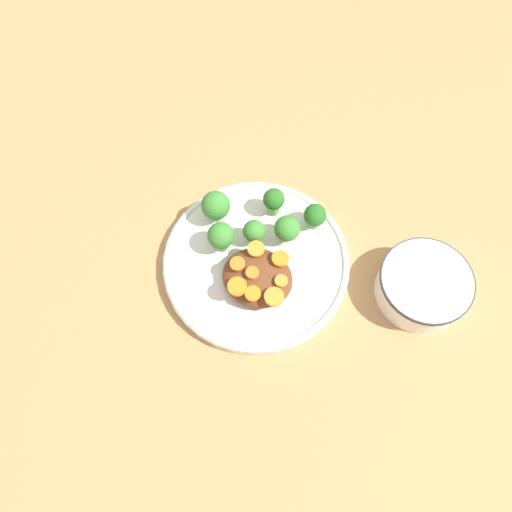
# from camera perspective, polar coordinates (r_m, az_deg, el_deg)

# --- Properties ---
(ground_plane) EXTENTS (4.00, 4.00, 0.00)m
(ground_plane) POSITION_cam_1_polar(r_m,az_deg,el_deg) (0.75, 0.00, -1.10)
(ground_plane) COLOR tan
(plate) EXTENTS (0.27, 0.27, 0.02)m
(plate) POSITION_cam_1_polar(r_m,az_deg,el_deg) (0.73, 0.00, -0.71)
(plate) COLOR silver
(plate) RESTS_ON ground_plane
(dip_bowl) EXTENTS (0.13, 0.13, 0.05)m
(dip_bowl) POSITION_cam_1_polar(r_m,az_deg,el_deg) (0.74, 18.57, -3.20)
(dip_bowl) COLOR white
(dip_bowl) RESTS_ON ground_plane
(stew_mound) EXTENTS (0.10, 0.09, 0.04)m
(stew_mound) POSITION_cam_1_polar(r_m,az_deg,el_deg) (0.70, 0.16, -2.47)
(stew_mound) COLOR brown
(stew_mound) RESTS_ON plate
(broccoli_floret_0) EXTENTS (0.04, 0.04, 0.05)m
(broccoli_floret_0) POSITION_cam_1_polar(r_m,az_deg,el_deg) (0.72, 3.57, 3.12)
(broccoli_floret_0) COLOR #759E51
(broccoli_floret_0) RESTS_ON plate
(broccoli_floret_1) EXTENTS (0.03, 0.03, 0.05)m
(broccoli_floret_1) POSITION_cam_1_polar(r_m,az_deg,el_deg) (0.74, 2.03, 6.31)
(broccoli_floret_1) COLOR #759E51
(broccoli_floret_1) RESTS_ON plate
(broccoli_floret_2) EXTENTS (0.04, 0.04, 0.06)m
(broccoli_floret_2) POSITION_cam_1_polar(r_m,az_deg,el_deg) (0.73, -4.62, 5.72)
(broccoli_floret_2) COLOR #759E51
(broccoli_floret_2) RESTS_ON plate
(broccoli_floret_3) EXTENTS (0.03, 0.03, 0.05)m
(broccoli_floret_3) POSITION_cam_1_polar(r_m,az_deg,el_deg) (0.72, -0.22, 2.80)
(broccoli_floret_3) COLOR #7FA85B
(broccoli_floret_3) RESTS_ON plate
(broccoli_floret_4) EXTENTS (0.03, 0.03, 0.04)m
(broccoli_floret_4) POSITION_cam_1_polar(r_m,az_deg,el_deg) (0.74, 6.74, 4.57)
(broccoli_floret_4) COLOR #759E51
(broccoli_floret_4) RESTS_ON plate
(broccoli_floret_5) EXTENTS (0.04, 0.04, 0.06)m
(broccoli_floret_5) POSITION_cam_1_polar(r_m,az_deg,el_deg) (0.71, -3.88, 2.52)
(broccoli_floret_5) COLOR #759E51
(broccoli_floret_5) RESTS_ON plate
(carrot_slice_0) EXTENTS (0.02, 0.02, 0.01)m
(carrot_slice_0) POSITION_cam_1_polar(r_m,az_deg,el_deg) (0.69, 2.67, -0.56)
(carrot_slice_0) COLOR orange
(carrot_slice_0) RESTS_ON stew_mound
(carrot_slice_1) EXTENTS (0.02, 0.02, 0.01)m
(carrot_slice_1) POSITION_cam_1_polar(r_m,az_deg,el_deg) (0.68, -2.13, -0.91)
(carrot_slice_1) COLOR orange
(carrot_slice_1) RESTS_ON stew_mound
(carrot_slice_2) EXTENTS (0.02, 0.02, 0.00)m
(carrot_slice_2) POSITION_cam_1_polar(r_m,az_deg,el_deg) (0.69, -0.34, 0.74)
(carrot_slice_2) COLOR orange
(carrot_slice_2) RESTS_ON stew_mound
(carrot_slice_3) EXTENTS (0.02, 0.02, 0.00)m
(carrot_slice_3) POSITION_cam_1_polar(r_m,az_deg,el_deg) (0.68, 2.89, -2.85)
(carrot_slice_3) COLOR orange
(carrot_slice_3) RESTS_ON stew_mound
(carrot_slice_4) EXTENTS (0.03, 0.03, 0.01)m
(carrot_slice_4) POSITION_cam_1_polar(r_m,az_deg,el_deg) (0.67, -2.45, -3.38)
(carrot_slice_4) COLOR orange
(carrot_slice_4) RESTS_ON stew_mound
(carrot_slice_5) EXTENTS (0.02, 0.02, 0.00)m
(carrot_slice_5) POSITION_cam_1_polar(r_m,az_deg,el_deg) (0.67, -0.38, -4.30)
(carrot_slice_5) COLOR orange
(carrot_slice_5) RESTS_ON stew_mound
(carrot_slice_6) EXTENTS (0.03, 0.03, 0.01)m
(carrot_slice_6) POSITION_cam_1_polar(r_m,az_deg,el_deg) (0.67, 2.08, -4.67)
(carrot_slice_6) COLOR orange
(carrot_slice_6) RESTS_ON stew_mound
(carrot_slice_7) EXTENTS (0.02, 0.02, 0.01)m
(carrot_slice_7) POSITION_cam_1_polar(r_m,az_deg,el_deg) (0.68, -0.43, -1.95)
(carrot_slice_7) COLOR orange
(carrot_slice_7) RESTS_ON stew_mound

